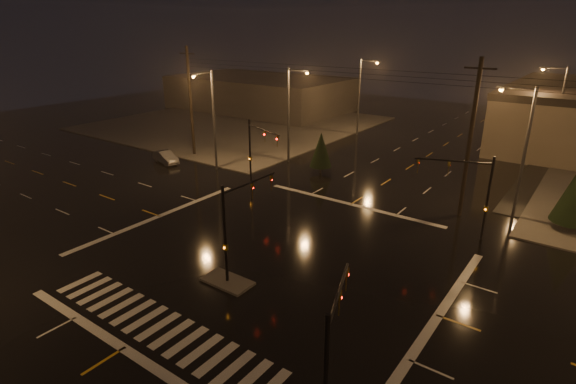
# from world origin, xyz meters

# --- Properties ---
(ground) EXTENTS (140.00, 140.00, 0.00)m
(ground) POSITION_xyz_m (0.00, 0.00, 0.00)
(ground) COLOR black
(ground) RESTS_ON ground
(sidewalk_nw) EXTENTS (36.00, 36.00, 0.12)m
(sidewalk_nw) POSITION_xyz_m (-30.00, 30.00, 0.06)
(sidewalk_nw) COLOR #4E4B45
(sidewalk_nw) RESTS_ON ground
(median_island) EXTENTS (3.00, 1.60, 0.15)m
(median_island) POSITION_xyz_m (0.00, -4.00, 0.07)
(median_island) COLOR #4E4B45
(median_island) RESTS_ON ground
(crosswalk) EXTENTS (15.00, 2.60, 0.01)m
(crosswalk) POSITION_xyz_m (0.00, -9.00, 0.01)
(crosswalk) COLOR beige
(crosswalk) RESTS_ON ground
(stop_bar_near) EXTENTS (16.00, 0.50, 0.01)m
(stop_bar_near) POSITION_xyz_m (0.00, -11.00, 0.01)
(stop_bar_near) COLOR beige
(stop_bar_near) RESTS_ON ground
(stop_bar_far) EXTENTS (16.00, 0.50, 0.01)m
(stop_bar_far) POSITION_xyz_m (0.00, 11.00, 0.01)
(stop_bar_far) COLOR beige
(stop_bar_far) RESTS_ON ground
(commercial_block) EXTENTS (30.00, 18.00, 5.60)m
(commercial_block) POSITION_xyz_m (-35.00, 42.00, 2.80)
(commercial_block) COLOR #3F3A37
(commercial_block) RESTS_ON ground
(signal_mast_median) EXTENTS (0.25, 4.59, 6.00)m
(signal_mast_median) POSITION_xyz_m (0.00, -3.07, 3.75)
(signal_mast_median) COLOR black
(signal_mast_median) RESTS_ON ground
(signal_mast_ne) EXTENTS (4.84, 1.86, 6.00)m
(signal_mast_ne) POSITION_xyz_m (9.50, 10.14, 3.79)
(signal_mast_ne) COLOR black
(signal_mast_ne) RESTS_ON ground
(signal_mast_nw) EXTENTS (4.84, 1.86, 6.00)m
(signal_mast_nw) POSITION_xyz_m (-9.50, 10.14, 3.79)
(signal_mast_nw) COLOR black
(signal_mast_nw) RESTS_ON ground
(signal_mast_se) EXTENTS (1.55, 3.87, 6.00)m
(signal_mast_se) POSITION_xyz_m (10.23, -9.75, 3.71)
(signal_mast_se) COLOR black
(signal_mast_se) RESTS_ON ground
(streetlight_1) EXTENTS (2.77, 0.32, 10.00)m
(streetlight_1) POSITION_xyz_m (-11.18, 18.00, 5.80)
(streetlight_1) COLOR #38383A
(streetlight_1) RESTS_ON ground
(streetlight_2) EXTENTS (2.77, 0.32, 10.00)m
(streetlight_2) POSITION_xyz_m (-11.18, 34.00, 5.80)
(streetlight_2) COLOR #38383A
(streetlight_2) RESTS_ON ground
(streetlight_3) EXTENTS (2.77, 0.32, 10.00)m
(streetlight_3) POSITION_xyz_m (11.18, 16.00, 5.80)
(streetlight_3) COLOR #38383A
(streetlight_3) RESTS_ON ground
(streetlight_4) EXTENTS (2.77, 0.32, 10.00)m
(streetlight_4) POSITION_xyz_m (11.18, 36.00, 5.80)
(streetlight_4) COLOR #38383A
(streetlight_4) RESTS_ON ground
(streetlight_5) EXTENTS (0.32, 2.77, 10.00)m
(streetlight_5) POSITION_xyz_m (-16.00, 11.18, 5.80)
(streetlight_5) COLOR #38383A
(streetlight_5) RESTS_ON ground
(utility_pole_0) EXTENTS (2.20, 0.32, 12.00)m
(utility_pole_0) POSITION_xyz_m (-22.00, 14.00, 6.13)
(utility_pole_0) COLOR black
(utility_pole_0) RESTS_ON ground
(utility_pole_1) EXTENTS (2.20, 0.32, 12.00)m
(utility_pole_1) POSITION_xyz_m (8.00, 14.00, 6.13)
(utility_pole_1) COLOR black
(utility_pole_1) RESTS_ON ground
(conifer_3) EXTENTS (2.22, 2.22, 4.16)m
(conifer_3) POSITION_xyz_m (-6.59, 16.74, 2.43)
(conifer_3) COLOR black
(conifer_3) RESTS_ON ground
(car_crossing) EXTENTS (4.12, 2.27, 1.29)m
(car_crossing) POSITION_xyz_m (-22.05, 9.90, 0.64)
(car_crossing) COLOR #5C5E64
(car_crossing) RESTS_ON ground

